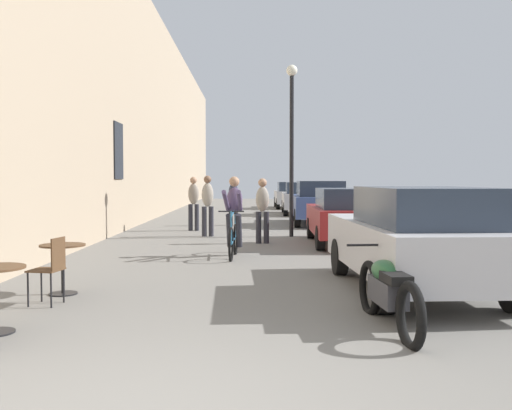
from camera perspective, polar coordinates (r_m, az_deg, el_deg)
The scene contains 15 objects.
building_facade_left at distance 18.52m, azimuth -14.07°, elevation 11.17°, with size 0.54×68.00×8.87m.
cafe_table_mid at distance 8.63m, azimuth -18.81°, elevation -5.07°, with size 0.64×0.64×0.72m.
cafe_chair_mid_toward_street at distance 7.96m, azimuth -19.85°, elevation -5.75°, with size 0.44×0.44×0.89m.
cyclist_on_bicycle at distance 12.12m, azimuth -2.23°, elevation -1.38°, with size 0.52×1.76×1.74m.
pedestrian_near at distance 14.59m, azimuth 0.65°, elevation -0.18°, with size 0.35×0.25×1.67m.
pedestrian_mid at distance 16.41m, azimuth -4.87°, elevation 0.29°, with size 0.38×0.29×1.75m.
pedestrian_far at distance 18.30m, azimuth -6.28°, elevation 0.47°, with size 0.34×0.24×1.73m.
pedestrian_furthest at distance 20.28m, azimuth -2.28°, elevation 0.69°, with size 0.36×0.27×1.72m.
street_lamp at distance 16.41m, azimuth 3.60°, elevation 7.69°, with size 0.32×0.32×4.90m.
parked_car_nearest at distance 8.61m, azimuth 15.74°, elevation -3.19°, with size 1.94×4.39×1.54m.
parked_car_second at distance 14.53m, azimuth 8.96°, elevation -1.03°, with size 1.78×4.05×1.43m.
parked_car_third at distance 20.82m, azimuth 6.30°, elevation 0.31°, with size 2.01×4.52×1.59m.
parked_car_fourth at distance 26.66m, azimuth 4.61°, elevation 0.73°, with size 1.90×4.29×1.51m.
parked_car_fifth at distance 32.28m, azimuth 3.51°, elevation 1.05°, with size 1.79×4.19×1.49m.
parked_motorcycle at distance 6.55m, azimuth 13.09°, elevation -8.45°, with size 0.62×2.15×0.92m.
Camera 1 is at (0.76, -3.82, 1.66)m, focal length 39.92 mm.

